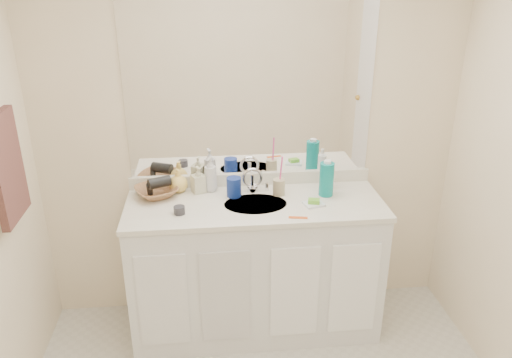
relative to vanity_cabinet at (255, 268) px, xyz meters
name	(u,v)px	position (x,y,z in m)	size (l,w,h in m)	color
wall_back	(251,136)	(0.00, 0.28, 0.77)	(2.60, 0.02, 2.40)	#FDEAC6
vanity_cabinet	(255,268)	(0.00, 0.00, 0.00)	(1.50, 0.55, 0.85)	white
countertop	(255,205)	(0.00, 0.00, 0.44)	(1.52, 0.57, 0.03)	white
backsplash	(251,179)	(0.00, 0.26, 0.50)	(1.52, 0.03, 0.08)	silver
sink_basin	(255,206)	(0.00, -0.02, 0.44)	(0.37, 0.37, 0.02)	beige
faucet	(252,183)	(0.00, 0.16, 0.51)	(0.02, 0.02, 0.11)	silver
mirror	(250,78)	(0.00, 0.27, 1.14)	(1.48, 0.01, 1.20)	white
blue_mug	(234,187)	(-0.12, 0.10, 0.51)	(0.09, 0.09, 0.12)	navy
tan_cup	(279,187)	(0.15, 0.09, 0.50)	(0.07, 0.07, 0.10)	tan
toothbrush	(281,172)	(0.16, 0.09, 0.60)	(0.01, 0.01, 0.20)	#FF439F
mouthwash_bottle	(327,179)	(0.44, 0.06, 0.56)	(0.09, 0.09, 0.21)	#0B8A88
clear_pump_bottle	(329,177)	(0.48, 0.17, 0.53)	(0.05, 0.05, 0.15)	white
soap_dish	(314,204)	(0.34, -0.07, 0.46)	(0.11, 0.09, 0.01)	white
green_soap	(314,201)	(0.34, -0.07, 0.48)	(0.07, 0.05, 0.02)	#69BB2D
orange_comb	(298,218)	(0.22, -0.22, 0.46)	(0.11, 0.02, 0.00)	#DD5217
dark_jar	(179,210)	(-0.44, -0.10, 0.48)	(0.06, 0.06, 0.04)	#2C2C31
soap_bottle_white	(210,174)	(-0.26, 0.20, 0.57)	(0.08, 0.09, 0.22)	silver
soap_bottle_cream	(198,180)	(-0.33, 0.18, 0.54)	(0.08, 0.08, 0.17)	beige
soap_bottle_yellow	(178,180)	(-0.45, 0.20, 0.53)	(0.11, 0.11, 0.15)	#F7CE60
wicker_basket	(157,192)	(-0.58, 0.15, 0.49)	(0.25, 0.25, 0.06)	brown
hair_dryer	(159,182)	(-0.56, 0.15, 0.54)	(0.07, 0.07, 0.13)	black
hand_towel	(7,168)	(-1.25, -0.25, 0.82)	(0.04, 0.32, 0.55)	#3C2320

